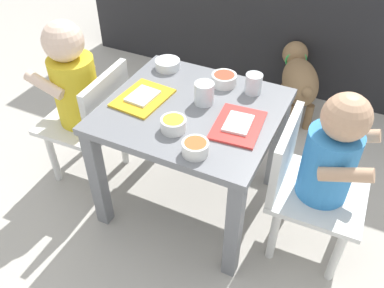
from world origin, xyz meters
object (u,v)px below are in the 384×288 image
dog (299,78)px  cereal_bowl_right_side (168,64)px  cereal_bowl_left_side (173,124)px  veggie_bowl_near (224,79)px  seated_child_right (325,162)px  seated_child_left (78,89)px  water_cup_left (253,85)px  food_tray_left (143,97)px  food_tray_right (238,125)px  veggie_bowl_far (195,148)px  water_cup_right (204,94)px  dining_table (192,127)px

dog → cereal_bowl_right_side: (-0.39, -0.55, 0.25)m
cereal_bowl_left_side → veggie_bowl_near: bearing=82.2°
veggie_bowl_near → seated_child_right: bearing=-24.9°
seated_child_left → seated_child_right: (0.88, 0.02, -0.02)m
cereal_bowl_right_side → water_cup_left: bearing=-2.5°
seated_child_left → seated_child_right: bearing=1.3°
food_tray_left → food_tray_right: size_ratio=1.00×
dog → cereal_bowl_left_side: (-0.20, -0.86, 0.26)m
food_tray_left → food_tray_right: same height
seated_child_right → cereal_bowl_left_side: seated_child_right is taller
dog → veggie_bowl_far: bearing=-95.9°
seated_child_left → seated_child_right: 0.88m
food_tray_right → water_cup_right: (-0.15, 0.07, 0.03)m
dining_table → veggie_bowl_near: (0.04, 0.17, 0.10)m
seated_child_right → cereal_bowl_right_side: (-0.63, 0.20, 0.07)m
seated_child_right → water_cup_right: bearing=172.6°
water_cup_left → dining_table: bearing=-130.4°
food_tray_right → veggie_bowl_far: bearing=-110.8°
seated_child_left → water_cup_left: 0.62m
dog → veggie_bowl_near: 0.64m
veggie_bowl_near → dog: bearing=73.9°
cereal_bowl_right_side → seated_child_right: bearing=-17.5°
seated_child_left → water_cup_left: bearing=19.1°
food_tray_right → cereal_bowl_right_side: 0.41m
cereal_bowl_left_side → water_cup_right: bearing=81.4°
seated_child_right → veggie_bowl_far: bearing=-151.3°
dog → cereal_bowl_left_side: bearing=-103.3°
seated_child_right → veggie_bowl_near: 0.45m
food_tray_right → veggie_bowl_far: 0.18m
dog → veggie_bowl_far: (-0.10, -0.93, 0.26)m
water_cup_left → veggie_bowl_far: (-0.04, -0.36, -0.01)m
seated_child_right → veggie_bowl_far: size_ratio=8.19×
dog → veggie_bowl_near: (-0.16, -0.56, 0.26)m
food_tray_right → water_cup_right: size_ratio=2.70×
dining_table → cereal_bowl_left_side: size_ratio=7.19×
cereal_bowl_left_side → dog: bearing=76.7°
water_cup_left → cereal_bowl_left_side: 0.33m
dining_table → cereal_bowl_right_side: 0.28m
seated_child_right → cereal_bowl_left_side: size_ratio=8.10×
seated_child_left → food_tray_right: seated_child_left is taller
dining_table → dog: dining_table is taller
cereal_bowl_right_side → cereal_bowl_left_side: 0.36m
seated_child_left → veggie_bowl_far: (0.54, -0.16, 0.06)m
water_cup_left → veggie_bowl_far: bearing=-96.5°
water_cup_left → water_cup_right: bearing=-133.7°
food_tray_right → veggie_bowl_near: 0.24m
dog → water_cup_left: (-0.05, -0.56, 0.27)m
water_cup_right → veggie_bowl_far: bearing=-71.0°
food_tray_left → cereal_bowl_right_side: cereal_bowl_right_side is taller
food_tray_left → water_cup_right: 0.20m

